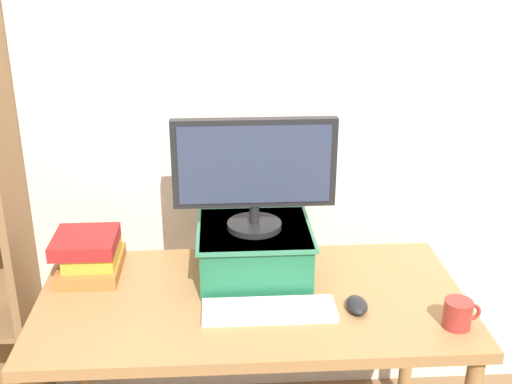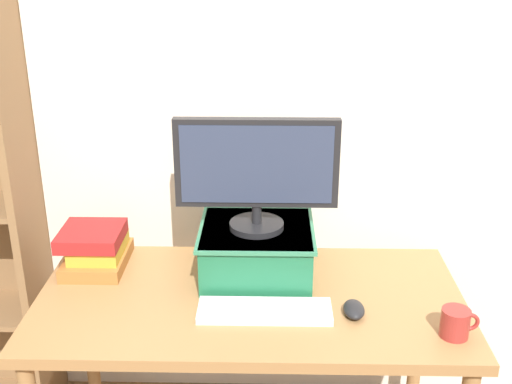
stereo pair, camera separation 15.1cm
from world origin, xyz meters
name	(u,v)px [view 2 (the right image)]	position (x,y,z in m)	size (l,w,h in m)	color
back_wall	(254,78)	(0.00, 0.49, 1.30)	(7.00, 0.08, 2.60)	beige
desk	(250,316)	(0.00, 0.00, 0.63)	(1.36, 0.69, 0.70)	#9E7042
riser_box	(257,249)	(0.02, 0.15, 0.79)	(0.38, 0.36, 0.17)	#1E6642
computer_monitor	(257,170)	(0.02, 0.15, 1.08)	(0.52, 0.18, 0.37)	black
keyboard	(265,311)	(0.05, -0.10, 0.71)	(0.41, 0.13, 0.02)	silver
computer_mouse	(354,309)	(0.32, -0.10, 0.72)	(0.06, 0.10, 0.04)	black
book_stack	(96,248)	(-0.54, 0.19, 0.77)	(0.21, 0.27, 0.14)	#AD662D
coffee_mug	(456,323)	(0.59, -0.21, 0.74)	(0.11, 0.08, 0.09)	#9E2D28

